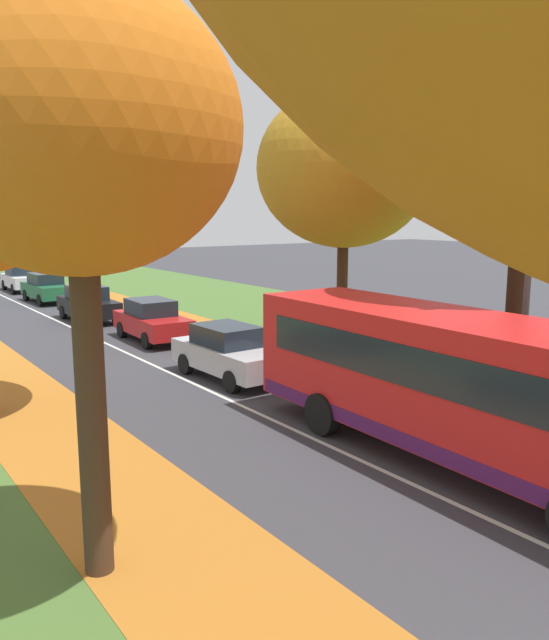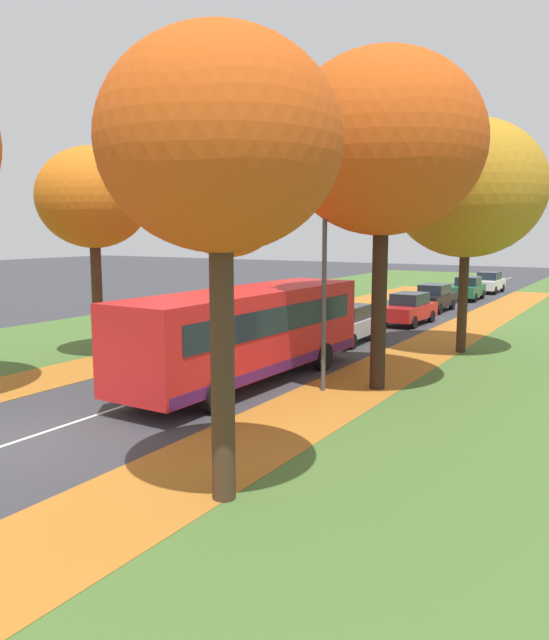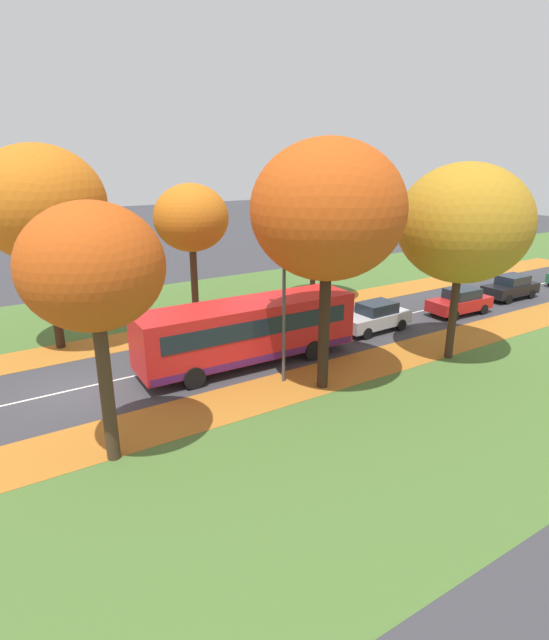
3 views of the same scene
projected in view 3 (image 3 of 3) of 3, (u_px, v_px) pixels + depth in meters
name	position (u px, v px, depth m)	size (l,w,h in m)	color
ground_plane	(68.00, 391.00, 20.76)	(160.00, 160.00, 0.00)	#38383D
grass_verge_left	(318.00, 284.00, 38.30)	(12.00, 90.00, 0.01)	#476B2D
leaf_litter_left	(287.00, 311.00, 31.56)	(2.80, 60.00, 0.00)	#B26B23
leaf_litter_right	(392.00, 358.00, 24.17)	(2.80, 60.00, 0.00)	#B26B23
road_centre_line	(408.00, 314.00, 30.92)	(0.12, 80.00, 0.01)	silver
tree_left_nearest	(41.00, 204.00, 23.27)	(6.01, 6.01, 9.91)	black
tree_left_near	(191.00, 219.00, 27.71)	(4.17, 4.17, 7.92)	#422D1E
tree_left_mid	(314.00, 212.00, 31.79)	(5.30, 5.30, 8.29)	#382619
tree_right_nearest	(92.00, 268.00, 14.21)	(4.14, 4.14, 8.16)	#422D1E
tree_right_near	(328.00, 211.00, 18.90)	(5.94, 5.94, 10.02)	black
tree_right_mid	(464.00, 224.00, 22.25)	(5.91, 5.91, 9.10)	#382619
streetlamp_right	(280.00, 296.00, 20.76)	(1.89, 0.28, 6.00)	#47474C
bus	(248.00, 329.00, 23.00)	(2.85, 10.46, 2.98)	red
car_silver_lead	(375.00, 317.00, 27.72)	(1.87, 4.24, 1.62)	#B7BABF
car_red_following	(460.00, 301.00, 30.63)	(1.90, 4.26, 1.62)	#B21919
car_black_third_in_line	(511.00, 287.00, 34.01)	(1.82, 4.22, 1.62)	black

